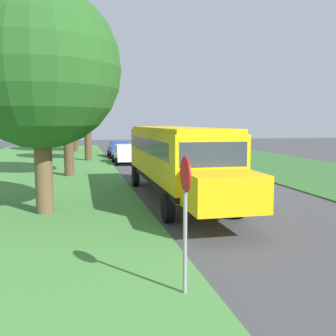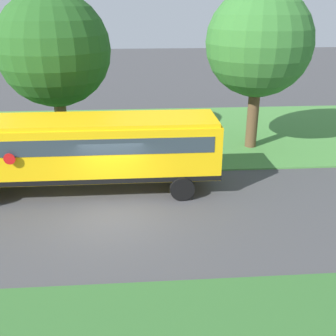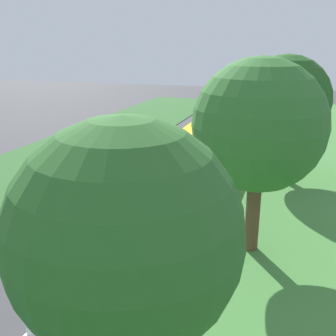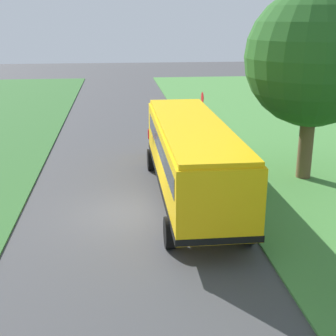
{
  "view_description": "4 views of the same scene",
  "coord_description": "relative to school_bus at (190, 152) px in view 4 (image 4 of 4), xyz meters",
  "views": [
    {
      "loc": [
        -6.52,
        -17.86,
        3.37
      ],
      "look_at": [
        -2.5,
        -0.04,
        1.25
      ],
      "focal_mm": 42.0,
      "sensor_mm": 36.0,
      "label": 1
    },
    {
      "loc": [
        13.12,
        1.15,
        7.43
      ],
      "look_at": [
        0.17,
        2.1,
        1.98
      ],
      "focal_mm": 42.0,
      "sensor_mm": 36.0,
      "label": 2
    },
    {
      "loc": [
        -8.55,
        23.11,
        8.74
      ],
      "look_at": [
        -1.57,
        1.8,
        1.61
      ],
      "focal_mm": 42.0,
      "sensor_mm": 36.0,
      "label": 3
    },
    {
      "loc": [
        0.32,
        15.91,
        6.87
      ],
      "look_at": [
        -1.33,
        0.75,
        1.95
      ],
      "focal_mm": 50.0,
      "sensor_mm": 36.0,
      "label": 4
    }
  ],
  "objects": [
    {
      "name": "ground_plane",
      "position": [
        2.4,
        1.19,
        -1.92
      ],
      "size": [
        120.0,
        120.0,
        0.0
      ],
      "primitive_type": "plane",
      "color": "#424244"
    },
    {
      "name": "school_bus",
      "position": [
        0.0,
        0.0,
        0.0
      ],
      "size": [
        2.85,
        12.42,
        3.16
      ],
      "color": "yellow",
      "rests_on": "ground"
    },
    {
      "name": "stop_sign",
      "position": [
        -2.2,
        -9.63,
        -0.19
      ],
      "size": [
        0.08,
        0.68,
        2.74
      ],
      "color": "gray",
      "rests_on": "ground"
    },
    {
      "name": "oak_tree_beside_bus",
      "position": [
        -5.58,
        -1.84,
        3.48
      ],
      "size": [
        5.72,
        5.72,
        8.15
      ],
      "color": "brown",
      "rests_on": "ground"
    }
  ]
}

